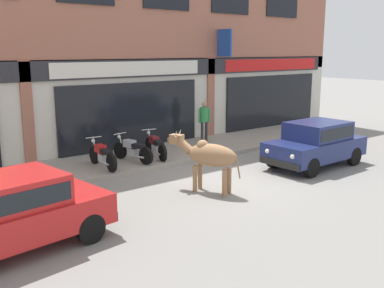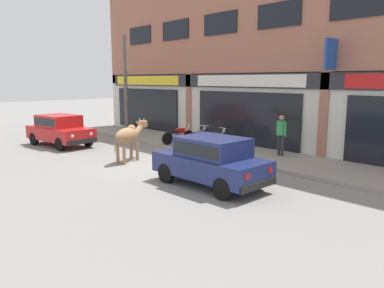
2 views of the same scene
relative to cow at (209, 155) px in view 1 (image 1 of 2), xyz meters
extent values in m
plane|color=gray|center=(1.05, 0.46, -1.01)|extent=(90.00, 90.00, 0.00)
cube|color=gray|center=(1.05, 4.15, -0.93)|extent=(19.00, 2.97, 0.14)
cube|color=beige|center=(1.05, 5.91, 0.69)|extent=(23.00, 0.55, 3.40)
cube|color=#28282D|center=(1.05, 5.59, 2.04)|extent=(22.08, 0.08, 0.64)
cube|color=#9E604C|center=(-2.79, 5.61, 0.69)|extent=(0.36, 0.12, 3.40)
cube|color=black|center=(1.05, 5.58, 0.34)|extent=(5.83, 0.10, 2.40)
cube|color=silver|center=(1.05, 5.56, 2.04)|extent=(6.13, 0.05, 0.52)
cube|color=#9E604C|center=(4.88, 5.61, 0.69)|extent=(0.36, 0.12, 3.40)
cube|color=black|center=(8.71, 5.58, 0.34)|extent=(5.83, 0.10, 2.40)
cube|color=red|center=(8.71, 5.56, 2.04)|extent=(6.13, 0.05, 0.52)
cube|color=black|center=(5.93, 5.60, 4.69)|extent=(2.09, 0.06, 1.00)
cube|color=black|center=(9.19, 5.60, 4.69)|extent=(2.09, 0.06, 1.00)
cube|color=#1E479E|center=(5.24, 5.18, 2.99)|extent=(0.08, 0.80, 1.10)
ellipsoid|color=#936B47|center=(0.04, -0.09, 0.01)|extent=(1.01, 1.49, 0.60)
sphere|color=#936B47|center=(-0.07, 0.17, 0.24)|extent=(0.32, 0.32, 0.32)
cylinder|color=#936B47|center=(-0.26, 0.26, -0.65)|extent=(0.12, 0.12, 0.72)
cylinder|color=#936B47|center=(0.01, 0.36, -0.65)|extent=(0.12, 0.12, 0.72)
cylinder|color=#936B47|center=(0.07, -0.55, -0.65)|extent=(0.12, 0.12, 0.72)
cylinder|color=#936B47|center=(0.33, -0.44, -0.65)|extent=(0.12, 0.12, 0.72)
cylinder|color=#936B47|center=(-0.27, 0.67, 0.16)|extent=(0.40, 0.52, 0.43)
cube|color=#936B47|center=(-0.37, 0.91, 0.33)|extent=(0.34, 0.42, 0.26)
cube|color=brown|center=(-0.44, 1.08, 0.29)|extent=(0.20, 0.19, 0.14)
cone|color=beige|center=(-0.45, 0.83, 0.51)|extent=(0.09, 0.13, 0.19)
cone|color=beige|center=(-0.26, 0.91, 0.51)|extent=(0.09, 0.13, 0.19)
cube|color=#936B47|center=(-0.49, 0.77, 0.39)|extent=(0.14, 0.09, 0.10)
cube|color=#936B47|center=(-0.19, 0.89, 0.39)|extent=(0.14, 0.09, 0.10)
cylinder|color=#936B47|center=(0.32, -0.78, -0.21)|extent=(0.10, 0.17, 0.60)
cylinder|color=black|center=(3.30, -0.83, -0.71)|extent=(0.60, 0.19, 0.60)
cylinder|color=black|center=(3.27, 0.61, -0.71)|extent=(0.60, 0.19, 0.60)
cylinder|color=black|center=(5.60, -0.80, -0.71)|extent=(0.60, 0.19, 0.60)
cylinder|color=black|center=(5.57, 0.64, -0.71)|extent=(0.60, 0.19, 0.60)
cube|color=navy|center=(4.44, -0.10, -0.41)|extent=(3.52, 1.66, 0.60)
cube|color=navy|center=(4.54, -0.09, 0.17)|extent=(1.92, 1.47, 0.56)
cube|color=black|center=(4.54, -0.09, 0.17)|extent=(1.77, 1.49, 0.35)
cube|color=black|center=(2.71, -0.12, -0.63)|extent=(0.14, 1.52, 0.20)
cube|color=black|center=(6.17, -0.07, -0.63)|extent=(0.14, 1.52, 0.20)
sphere|color=silver|center=(2.68, -0.60, -0.33)|extent=(0.14, 0.14, 0.14)
sphere|color=silver|center=(2.67, 0.36, -0.33)|extent=(0.14, 0.14, 0.14)
cube|color=red|center=(6.20, -0.56, -0.31)|extent=(0.03, 0.16, 0.14)
cube|color=red|center=(6.18, 0.43, -0.31)|extent=(0.03, 0.16, 0.14)
cylinder|color=black|center=(-4.09, 0.40, -0.71)|extent=(0.62, 0.26, 0.60)
cylinder|color=black|center=(-3.91, -1.03, -0.71)|extent=(0.62, 0.26, 0.60)
cube|color=red|center=(-5.14, -0.46, -0.41)|extent=(3.68, 2.04, 0.60)
cube|color=red|center=(-5.24, -0.47, 0.17)|extent=(2.07, 1.67, 0.56)
cube|color=black|center=(-5.24, -0.47, 0.17)|extent=(1.92, 1.67, 0.35)
cube|color=black|center=(-3.43, -0.24, -0.63)|extent=(0.32, 1.52, 0.20)
sphere|color=silver|center=(-3.46, 0.24, -0.33)|extent=(0.14, 0.14, 0.14)
sphere|color=silver|center=(-3.33, -0.71, -0.33)|extent=(0.14, 0.14, 0.14)
cylinder|color=black|center=(-1.24, 4.18, -0.58)|extent=(0.12, 0.56, 0.56)
cylinder|color=black|center=(-1.30, 2.93, -0.58)|extent=(0.12, 0.56, 0.56)
cube|color=#B2B5BA|center=(-1.27, 3.53, -0.54)|extent=(0.21, 0.33, 0.24)
cube|color=red|center=(-1.26, 3.69, -0.28)|extent=(0.26, 0.41, 0.24)
cube|color=black|center=(-1.28, 3.29, -0.30)|extent=(0.24, 0.53, 0.12)
cylinder|color=#B2B5BA|center=(-1.25, 4.12, -0.28)|extent=(0.05, 0.27, 0.59)
cylinder|color=#B2B5BA|center=(-1.24, 4.16, 0.00)|extent=(0.52, 0.05, 0.03)
sphere|color=silver|center=(-1.24, 4.22, -0.12)|extent=(0.12, 0.12, 0.12)
cylinder|color=#B2B5BA|center=(-1.40, 3.18, -0.62)|extent=(0.08, 0.48, 0.06)
cylinder|color=black|center=(-0.25, 4.26, -0.58)|extent=(0.20, 0.57, 0.56)
cylinder|color=black|center=(-0.02, 3.03, -0.58)|extent=(0.20, 0.57, 0.56)
cube|color=#B2B5BA|center=(-0.13, 3.62, -0.54)|extent=(0.26, 0.35, 0.24)
cube|color=#A8AAB2|center=(-0.16, 3.78, -0.28)|extent=(0.31, 0.44, 0.24)
cube|color=black|center=(-0.09, 3.39, -0.30)|extent=(0.31, 0.55, 0.12)
cylinder|color=#B2B5BA|center=(-0.24, 4.20, -0.28)|extent=(0.09, 0.27, 0.59)
cylinder|color=#B2B5BA|center=(-0.25, 4.24, 0.00)|extent=(0.52, 0.13, 0.03)
sphere|color=silver|center=(-0.26, 4.30, -0.12)|extent=(0.12, 0.12, 0.12)
cylinder|color=#B2B5BA|center=(-0.17, 3.25, -0.62)|extent=(0.15, 0.48, 0.06)
cylinder|color=black|center=(0.92, 4.29, -0.58)|extent=(0.22, 0.57, 0.56)
cylinder|color=black|center=(0.64, 3.07, -0.58)|extent=(0.22, 0.57, 0.56)
cube|color=#B2B5BA|center=(0.77, 3.66, -0.54)|extent=(0.27, 0.36, 0.24)
cube|color=maroon|center=(0.81, 3.81, -0.28)|extent=(0.32, 0.44, 0.24)
cube|color=black|center=(0.72, 3.42, -0.30)|extent=(0.33, 0.56, 0.12)
cylinder|color=#B2B5BA|center=(0.90, 4.23, -0.28)|extent=(0.10, 0.27, 0.59)
cylinder|color=#B2B5BA|center=(0.91, 4.27, 0.00)|extent=(0.51, 0.15, 0.03)
sphere|color=silver|center=(0.93, 4.33, -0.12)|extent=(0.12, 0.12, 0.12)
cylinder|color=#B2B5BA|center=(0.59, 3.33, -0.62)|extent=(0.16, 0.48, 0.06)
cylinder|color=#2D2D33|center=(3.61, 4.62, -0.45)|extent=(0.11, 0.11, 0.82)
cylinder|color=#2D2D33|center=(3.78, 4.58, -0.45)|extent=(0.11, 0.11, 0.82)
cylinder|color=#33934C|center=(3.69, 4.60, 0.24)|extent=(0.32, 0.32, 0.56)
cylinder|color=#33934C|center=(3.49, 4.64, 0.21)|extent=(0.08, 0.08, 0.56)
cylinder|color=#33934C|center=(3.90, 4.56, 0.21)|extent=(0.08, 0.08, 0.56)
sphere|color=tan|center=(3.69, 4.60, 0.64)|extent=(0.20, 0.20, 0.20)
camera|label=1|loc=(-7.46, -8.71, 2.71)|focal=42.00mm
camera|label=2|loc=(11.94, -7.75, 2.10)|focal=35.00mm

